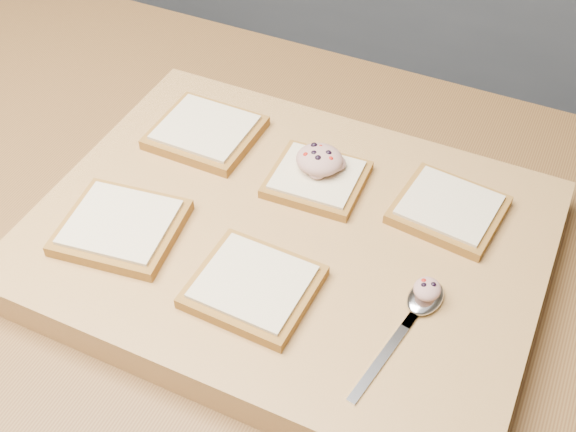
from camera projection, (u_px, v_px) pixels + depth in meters
name	position (u px, v px, depth m)	size (l,w,h in m)	color
island_counter	(277.00, 426.00, 1.17)	(2.00, 0.80, 0.90)	slate
back_counter	(494.00, 6.00, 2.06)	(3.60, 0.62, 0.94)	slate
cutting_board	(288.00, 241.00, 0.82)	(0.56, 0.42, 0.04)	tan
bread_far_left	(206.00, 132.00, 0.91)	(0.13, 0.12, 0.02)	#9D6B28
bread_far_center	(317.00, 179.00, 0.85)	(0.11, 0.10, 0.02)	#9D6B28
bread_far_right	(449.00, 209.00, 0.81)	(0.12, 0.12, 0.02)	#9D6B28
bread_near_left	(121.00, 226.00, 0.79)	(0.14, 0.13, 0.02)	#9D6B28
bread_near_center	(253.00, 286.00, 0.74)	(0.12, 0.11, 0.02)	#9D6B28
tuna_salad_dollop	(319.00, 159.00, 0.84)	(0.06, 0.05, 0.03)	tan
spoon	(419.00, 306.00, 0.72)	(0.05, 0.17, 0.01)	silver
spoon_salad	(427.00, 289.00, 0.72)	(0.03, 0.03, 0.02)	tan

